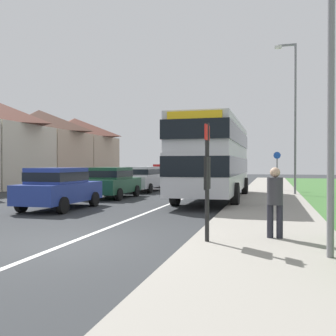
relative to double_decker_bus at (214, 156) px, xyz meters
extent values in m
plane|color=#2D3033|center=(-1.63, -10.79, -2.14)|extent=(120.00, 120.00, 0.00)
cube|color=silver|center=(-1.63, -2.79, -2.14)|extent=(0.14, 60.00, 0.01)
cube|color=gray|center=(2.57, -4.79, -2.08)|extent=(3.20, 68.00, 0.12)
cube|color=#BCBCC1|center=(0.00, 0.00, -0.82)|extent=(2.50, 9.89, 1.65)
cube|color=#BCBCC1|center=(0.00, 0.00, 0.78)|extent=(2.45, 9.69, 1.55)
cube|color=black|center=(0.00, 0.00, -0.49)|extent=(2.52, 9.94, 0.76)
cube|color=black|center=(0.00, 0.00, 0.86)|extent=(2.52, 9.94, 0.72)
cube|color=gold|center=(0.00, -4.89, 1.28)|extent=(2.00, 0.08, 0.44)
cylinder|color=black|center=(-1.25, 3.07, -1.64)|extent=(0.30, 1.00, 1.00)
cylinder|color=black|center=(1.25, 3.07, -1.64)|extent=(0.30, 1.00, 1.00)
cylinder|color=black|center=(-1.25, -2.72, -1.64)|extent=(0.30, 1.00, 1.00)
cylinder|color=black|center=(1.25, -2.72, -1.64)|extent=(0.30, 1.00, 1.00)
cube|color=navy|center=(-5.21, -5.19, -1.48)|extent=(1.71, 3.93, 0.72)
cube|color=navy|center=(-5.21, -5.38, -0.83)|extent=(1.50, 2.16, 0.59)
cube|color=black|center=(-5.21, -5.38, -0.86)|extent=(1.54, 2.18, 0.33)
cylinder|color=black|center=(-6.04, -3.97, -1.84)|extent=(0.20, 0.60, 0.60)
cylinder|color=black|center=(-4.37, -3.97, -1.84)|extent=(0.20, 0.60, 0.60)
cylinder|color=black|center=(-6.04, -6.41, -1.84)|extent=(0.20, 0.60, 0.60)
cylinder|color=black|center=(-4.37, -6.41, -1.84)|extent=(0.20, 0.60, 0.60)
cube|color=#19472D|center=(-5.23, -0.18, -1.49)|extent=(1.79, 3.91, 0.70)
cube|color=#19472D|center=(-5.23, -0.38, -0.85)|extent=(1.57, 2.15, 0.57)
cube|color=black|center=(-5.23, -0.38, -0.88)|extent=(1.61, 2.17, 0.32)
cylinder|color=black|center=(-6.11, 1.03, -1.84)|extent=(0.20, 0.60, 0.60)
cylinder|color=black|center=(-4.35, 1.03, -1.84)|extent=(0.20, 0.60, 0.60)
cylinder|color=black|center=(-6.11, -1.39, -1.84)|extent=(0.20, 0.60, 0.60)
cylinder|color=black|center=(-4.35, -1.39, -1.84)|extent=(0.20, 0.60, 0.60)
cube|color=#B7B7BC|center=(-5.18, 4.74, -1.49)|extent=(1.70, 4.53, 0.71)
cube|color=#B7B7BC|center=(-5.18, 4.52, -0.85)|extent=(1.50, 2.49, 0.58)
cube|color=black|center=(-5.18, 4.52, -0.87)|extent=(1.53, 2.52, 0.32)
cylinder|color=black|center=(-6.01, 6.15, -1.84)|extent=(0.20, 0.60, 0.60)
cylinder|color=black|center=(-4.34, 6.15, -1.84)|extent=(0.20, 0.60, 0.60)
cylinder|color=black|center=(-6.01, 3.34, -1.84)|extent=(0.20, 0.60, 0.60)
cylinder|color=black|center=(-4.34, 3.34, -1.84)|extent=(0.20, 0.60, 0.60)
cube|color=#B21E1E|center=(-5.18, 10.33, -1.45)|extent=(1.75, 3.91, 0.79)
cube|color=#B21E1E|center=(-5.18, 10.13, -0.73)|extent=(1.54, 2.15, 0.64)
cube|color=black|center=(-5.18, 10.13, -0.76)|extent=(1.58, 2.17, 0.36)
cylinder|color=black|center=(-6.04, 11.54, -1.84)|extent=(0.20, 0.60, 0.60)
cylinder|color=black|center=(-4.32, 11.54, -1.84)|extent=(0.20, 0.60, 0.60)
cylinder|color=black|center=(-6.04, 9.12, -1.84)|extent=(0.20, 0.60, 0.60)
cylinder|color=black|center=(-4.32, 9.12, -1.84)|extent=(0.20, 0.60, 0.60)
cylinder|color=#23232D|center=(2.64, -9.58, -1.72)|extent=(0.14, 0.14, 0.85)
cylinder|color=#23232D|center=(2.84, -9.58, -1.72)|extent=(0.14, 0.14, 0.85)
cylinder|color=#333338|center=(2.74, -9.58, -0.99)|extent=(0.34, 0.34, 0.60)
sphere|color=tan|center=(2.74, -9.58, -0.58)|extent=(0.22, 0.22, 0.22)
cylinder|color=black|center=(1.37, -10.34, -0.84)|extent=(0.09, 0.09, 2.60)
cube|color=red|center=(1.37, -10.34, 0.26)|extent=(0.04, 0.44, 0.32)
cube|color=black|center=(1.37, -10.32, -0.59)|extent=(0.06, 0.52, 0.68)
cylinder|color=slate|center=(3.00, 6.74, -1.09)|extent=(0.08, 0.08, 2.10)
cylinder|color=blue|center=(3.00, 6.74, 0.16)|extent=(0.44, 0.03, 0.44)
cylinder|color=slate|center=(3.66, -11.14, 1.20)|extent=(0.12, 0.12, 6.68)
cylinder|color=slate|center=(3.89, 3.43, 1.99)|extent=(0.12, 0.12, 8.25)
cube|color=slate|center=(3.44, 3.43, 6.06)|extent=(0.90, 0.10, 0.10)
cube|color=silver|center=(2.99, 3.43, 5.99)|extent=(0.36, 0.20, 0.14)
cube|color=#C1A88E|center=(-17.47, 11.60, 0.15)|extent=(7.60, 6.26, 4.58)
pyramid|color=#4C3328|center=(-17.47, 11.60, 3.45)|extent=(7.60, 6.26, 2.03)
cube|color=#C1A88E|center=(-17.47, 17.99, 0.15)|extent=(7.60, 6.26, 4.58)
pyramid|color=brown|center=(-17.47, 17.99, 3.45)|extent=(7.60, 6.26, 2.03)
camera|label=1|loc=(2.67, -18.23, -0.40)|focal=40.70mm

